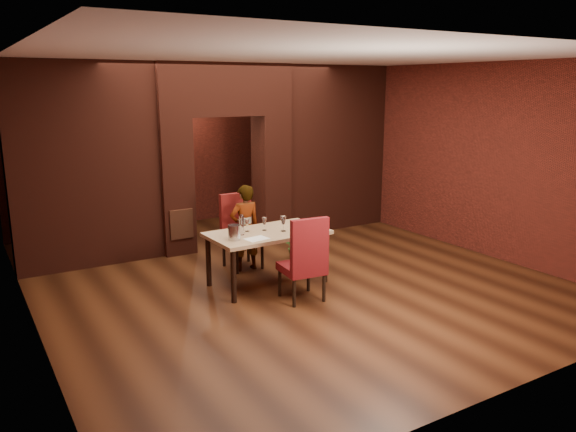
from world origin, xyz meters
The scene contains 25 objects.
floor centered at (0.00, 0.00, 0.00)m, with size 8.00×8.00×0.00m, color #442311.
ceiling centered at (0.00, 0.00, 3.20)m, with size 7.00×8.00×0.04m, color silver.
wall_back centered at (0.00, 4.00, 1.60)m, with size 7.00×0.04×3.20m, color maroon.
wall_front centered at (0.00, -4.00, 1.60)m, with size 7.00×0.04×3.20m, color maroon.
wall_left centered at (-3.50, 0.00, 1.60)m, with size 0.04×8.00×3.20m, color maroon.
wall_right centered at (3.50, 0.00, 1.60)m, with size 0.04×8.00×3.20m, color maroon.
pillar_left centered at (-0.95, 2.00, 1.15)m, with size 0.55×0.55×2.30m, color maroon.
pillar_right centered at (0.95, 2.00, 1.15)m, with size 0.55×0.55×2.30m, color maroon.
lintel centered at (0.00, 2.00, 2.75)m, with size 2.45×0.55×0.90m, color maroon.
wing_wall_left centered at (-2.36, 2.00, 1.60)m, with size 2.27×0.35×3.20m, color maroon.
wing_wall_right centered at (2.36, 2.00, 1.60)m, with size 2.27×0.35×3.20m, color maroon.
vent_panel centered at (-0.95, 1.71, 0.55)m, with size 0.40×0.03×0.50m, color #994C2C.
rear_door centered at (-0.40, 3.94, 1.05)m, with size 0.90×0.08×2.10m, color black.
rear_door_frame centered at (-0.40, 3.90, 1.05)m, with size 1.02×0.04×2.22m, color black.
dining_table centered at (-0.39, -0.24, 0.39)m, with size 1.67×0.94×0.78m, color tan.
chair_far centered at (-0.36, 0.61, 0.58)m, with size 0.53×0.53×1.17m, color maroon.
chair_near centered at (-0.28, -1.00, 0.58)m, with size 0.53×0.53×1.16m, color maroon.
person_seated centered at (-0.37, 0.50, 0.67)m, with size 0.49×0.32×1.35m, color white.
wine_glass_a centered at (-0.63, -0.09, 0.88)m, with size 0.07×0.07×0.18m, color white, non-canonical shape.
wine_glass_b centered at (-0.39, -0.16, 0.88)m, with size 0.08×0.08×0.19m, color white, non-canonical shape.
wine_glass_c centered at (-0.18, -0.35, 0.90)m, with size 0.09×0.09×0.22m, color white, non-canonical shape.
tasting_sheet centered at (-0.70, -0.52, 0.79)m, with size 0.31×0.23×0.00m, color white.
wine_bucket centered at (-0.98, -0.40, 0.89)m, with size 0.17×0.17×0.21m, color #AEADB4.
water_bottle centered at (-0.78, -0.22, 0.93)m, with size 0.07×0.07×0.29m, color silver.
potted_plant centered at (0.61, 0.59, 0.20)m, with size 0.37×0.32×0.41m, color #2B5F21.
Camera 1 is at (-4.14, -7.03, 2.82)m, focal length 35.00 mm.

